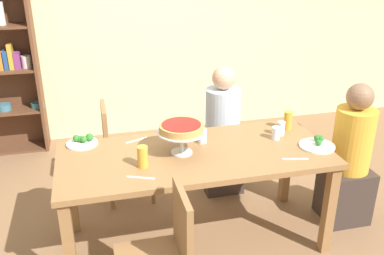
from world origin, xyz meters
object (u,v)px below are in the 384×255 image
Objects in this scene: cutlery_fork_near at (141,178)px; cutlery_knife_near at (295,159)px; diner_head_east at (349,164)px; water_glass_clear_spare at (276,133)px; dining_table at (195,164)px; beer_glass_amber_tall at (288,120)px; water_glass_clear_far at (281,128)px; diner_far_right at (222,139)px; chair_far_left at (120,147)px; deep_dish_pizza_stand at (181,130)px; cutlery_fork_far at (137,140)px; beer_glass_amber_short at (143,157)px; salad_plate_near_diner at (317,144)px; water_glass_clear_near at (202,136)px; salad_plate_far_diner at (83,141)px; chair_near_left at (164,254)px.

cutlery_knife_near is at bearing 22.73° from cutlery_fork_near.
diner_head_east is 0.68m from water_glass_clear_spare.
beer_glass_amber_tall reaches higher than dining_table.
diner_head_east reaches higher than cutlery_fork_near.
diner_far_right is at bearing 117.22° from water_glass_clear_far.
beer_glass_amber_tall is 0.82× the size of cutlery_knife_near.
chair_far_left is 9.20× the size of water_glass_clear_spare.
deep_dish_pizza_stand reaches higher than water_glass_clear_far.
deep_dish_pizza_stand is at bearing 113.49° from cutlery_fork_far.
beer_glass_amber_short is (-1.62, -0.11, 0.32)m from diner_head_east.
diner_far_right reaches higher than cutlery_fork_far.
deep_dish_pizza_stand is 2.29× the size of beer_glass_amber_short.
cutlery_fork_near is at bearing -162.45° from water_glass_clear_spare.
diner_far_right is 7.90× the size of beer_glass_amber_short.
water_glass_clear_far is (-0.17, 0.25, 0.04)m from salad_plate_near_diner.
water_glass_clear_spare is at bearing 59.08° from chair_far_left.
diner_head_east reaches higher than water_glass_clear_far.
chair_far_left is at bearing 149.08° from water_glass_clear_spare.
water_glass_clear_far is 1.19m from cutlery_fork_near.
diner_head_east is (1.24, -0.01, -0.16)m from dining_table.
salad_plate_near_diner is 1.41× the size of cutlery_fork_far.
beer_glass_amber_short is at bearing -164.05° from beer_glass_amber_tall.
water_glass_clear_far is at bearing -1.63° from water_glass_clear_near.
diner_head_east is at bearing -14.78° from water_glass_clear_far.
chair_far_left is 4.83× the size of cutlery_knife_near.
diner_head_east is 1.07m from diner_far_right.
salad_plate_far_diner is 2.10× the size of water_glass_clear_far.
diner_far_right reaches higher than salad_plate_near_diner.
diner_far_right reaches higher than cutlery_fork_near.
chair_near_left is 2.61× the size of deep_dish_pizza_stand.
diner_head_east reaches higher than water_glass_clear_spare.
deep_dish_pizza_stand is 0.99m from salad_plate_near_diner.
deep_dish_pizza_stand is at bearing -37.57° from diner_far_right.
diner_far_right is 0.95m from deep_dish_pizza_stand.
cutlery_fork_near is at bearing -158.45° from beer_glass_amber_tall.
diner_far_right reaches higher than water_glass_clear_spare.
dining_table is at bearing -23.87° from salad_plate_far_diner.
diner_far_right reaches higher than water_glass_clear_near.
salad_plate_far_diner is at bearing 21.65° from chair_near_left.
diner_far_right is 0.92m from cutlery_fork_far.
dining_table is at bearing -27.70° from chair_near_left.
cutlery_fork_near is (-0.84, -0.94, 0.25)m from diner_far_right.
cutlery_fork_near and cutlery_knife_near have the same top height.
salad_plate_far_diner is 2.19× the size of water_glass_clear_near.
chair_near_left reaches higher than water_glass_clear_near.
water_glass_clear_near is at bearing 43.64° from chair_far_left.
dining_table is 0.73m from water_glass_clear_far.
salad_plate_far_diner is 1.48m from water_glass_clear_far.
dining_table is 0.89m from salad_plate_near_diner.
diner_far_right is at bearing 58.08° from water_glass_clear_near.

